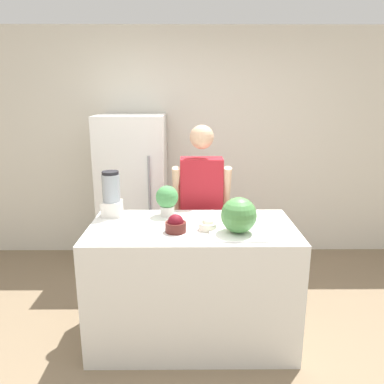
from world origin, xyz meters
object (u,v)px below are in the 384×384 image
watermelon (239,215)px  bowl_cream (208,225)px  potted_plant (167,199)px  person (201,211)px  blender (111,195)px  bowl_cherries (176,225)px  refrigerator (134,192)px

watermelon → bowl_cream: bearing=157.4°
watermelon → potted_plant: 0.67m
person → bowl_cream: 0.74m
watermelon → blender: (-0.96, 0.42, 0.04)m
bowl_cream → potted_plant: bearing=133.0°
bowl_cream → person: bearing=91.8°
watermelon → potted_plant: (-0.52, 0.42, -0.00)m
watermelon → bowl_cherries: size_ratio=1.67×
bowl_cherries → blender: blender is taller
refrigerator → person: bearing=-44.0°
bowl_cherries → blender: (-0.52, 0.37, 0.12)m
refrigerator → person: refrigerator is taller
watermelon → bowl_cream: size_ratio=1.92×
person → watermelon: size_ratio=6.50×
refrigerator → watermelon: refrigerator is taller
potted_plant → person: bearing=53.9°
person → refrigerator: bearing=136.0°
person → blender: bearing=-151.2°
watermelon → blender: size_ratio=0.69×
watermelon → bowl_cream: 0.25m
watermelon → bowl_cherries: 0.45m
person → bowl_cherries: 0.81m
refrigerator → blender: size_ratio=4.59×
refrigerator → bowl_cream: size_ratio=12.83×
refrigerator → bowl_cream: refrigerator is taller
watermelon → potted_plant: bearing=141.1°
refrigerator → bowl_cherries: refrigerator is taller
bowl_cherries → watermelon: bearing=-6.3°
refrigerator → person: (0.72, -0.69, 0.00)m
potted_plant → bowl_cream: bearing=-47.0°
watermelon → blender: blender is taller
blender → bowl_cherries: bearing=-35.1°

